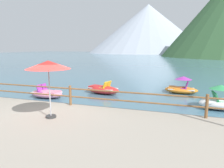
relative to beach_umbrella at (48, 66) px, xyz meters
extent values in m
plane|color=#477084|center=(-0.15, 40.28, -2.45)|extent=(200.00, 200.00, 0.00)
cube|color=#A39989|center=(-0.15, -1.92, -2.25)|extent=(28.00, 8.00, 0.40)
cylinder|color=brown|center=(-0.15, 1.83, -1.57)|extent=(0.12, 0.12, 0.95)
cylinder|color=brown|center=(5.80, 1.83, -1.57)|extent=(0.12, 0.12, 0.95)
cylinder|color=brown|center=(-0.15, 1.83, -1.24)|extent=(23.80, 0.07, 0.07)
cylinder|color=brown|center=(-0.15, 1.83, -1.62)|extent=(23.80, 0.07, 0.07)
cylinder|color=#B2B2B7|center=(0.00, 0.00, -1.05)|extent=(0.05, 0.05, 2.00)
cone|color=red|center=(0.00, 0.00, 0.03)|extent=(1.70, 1.70, 0.32)
cylinder|color=#333333|center=(0.00, 0.00, -2.01)|extent=(0.40, 0.40, 0.08)
ellipsoid|color=orange|center=(4.88, 8.19, -2.22)|extent=(2.23, 1.26, 0.45)
cube|color=silver|center=(4.88, 8.19, -2.15)|extent=(1.74, 1.03, 0.06)
cube|color=purple|center=(5.06, 8.43, -2.08)|extent=(0.41, 0.41, 0.08)
cube|color=purple|center=(5.24, 8.42, -1.86)|extent=(0.22, 0.41, 0.43)
cube|color=purple|center=(5.04, 7.95, -2.08)|extent=(0.41, 0.41, 0.08)
cube|color=purple|center=(5.22, 7.95, -1.86)|extent=(0.22, 0.41, 0.43)
cube|color=orange|center=(4.28, 8.21, -2.09)|extent=(0.51, 0.85, 0.12)
cone|color=purple|center=(4.99, 8.19, -1.38)|extent=(1.17, 1.17, 0.22)
ellipsoid|color=pink|center=(-3.19, 4.19, -2.21)|extent=(2.28, 1.29, 0.48)
cube|color=silver|center=(-3.19, 4.19, -2.12)|extent=(1.78, 1.05, 0.06)
cube|color=purple|center=(-3.37, 3.97, -2.05)|extent=(0.42, 0.42, 0.08)
cube|color=purple|center=(-3.55, 3.98, -1.83)|extent=(0.23, 0.41, 0.43)
cube|color=purple|center=(-3.34, 4.43, -2.05)|extent=(0.42, 0.42, 0.08)
cube|color=purple|center=(-3.52, 4.44, -1.83)|extent=(0.23, 0.41, 0.43)
cube|color=pink|center=(-2.58, 4.16, -2.06)|extent=(0.53, 0.84, 0.12)
ellipsoid|color=white|center=(6.85, 4.75, -2.15)|extent=(2.37, 1.42, 0.59)
cube|color=silver|center=(6.85, 4.75, -2.05)|extent=(1.85, 1.15, 0.06)
cube|color=#339956|center=(6.71, 4.50, -1.98)|extent=(0.44, 0.44, 0.08)
cube|color=#339956|center=(6.53, 4.48, -1.76)|extent=(0.25, 0.42, 0.43)
cube|color=#339956|center=(6.66, 4.96, -1.98)|extent=(0.44, 0.44, 0.08)
cube|color=#339956|center=(6.48, 4.94, -1.76)|extent=(0.25, 0.42, 0.43)
cone|color=#339956|center=(6.74, 4.73, -1.28)|extent=(1.22, 1.22, 0.22)
ellipsoid|color=red|center=(-0.23, 6.38, -2.17)|extent=(2.68, 1.65, 0.55)
cube|color=silver|center=(-0.23, 6.38, -2.07)|extent=(2.10, 1.33, 0.06)
cube|color=yellow|center=(0.00, 6.55, -2.00)|extent=(0.48, 0.48, 0.08)
cube|color=yellow|center=(0.17, 6.51, -1.78)|extent=(0.29, 0.44, 0.43)
cube|color=yellow|center=(-0.10, 6.12, -2.00)|extent=(0.48, 0.48, 0.08)
cube|color=yellow|center=(0.07, 6.08, -1.78)|extent=(0.29, 0.44, 0.43)
cube|color=red|center=(-0.90, 6.53, -2.01)|extent=(0.71, 0.88, 0.12)
cone|color=#386038|center=(13.53, 81.20, 7.29)|extent=(29.11, 29.11, 19.48)
cone|color=#A8B2C1|center=(-14.18, 117.27, 11.19)|extent=(67.99, 67.99, 27.27)
camera|label=1|loc=(4.74, -6.71, 0.68)|focal=33.40mm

